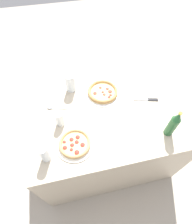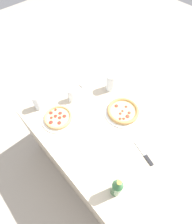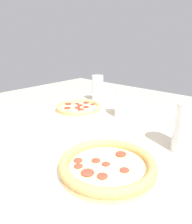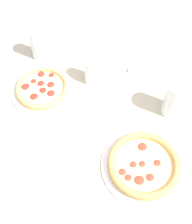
% 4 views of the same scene
% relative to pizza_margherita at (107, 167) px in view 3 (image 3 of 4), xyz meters
% --- Properties ---
extents(pizza_margherita, '(0.30, 0.30, 0.04)m').
position_rel_pizza_margherita_xyz_m(pizza_margherita, '(0.00, 0.00, 0.00)').
color(pizza_margherita, silver).
rests_on(pizza_margherita, table).
extents(pizza_salami, '(0.27, 0.27, 0.04)m').
position_rel_pizza_margherita_xyz_m(pizza_salami, '(-0.30, -0.42, -0.00)').
color(pizza_salami, silver).
rests_on(pizza_salami, table).
extents(glass_lemonade, '(0.08, 0.08, 0.16)m').
position_rel_pizza_margherita_xyz_m(glass_lemonade, '(-0.25, 0.11, 0.05)').
color(glass_lemonade, white).
rests_on(glass_lemonade, table).
extents(glass_water, '(0.06, 0.06, 0.12)m').
position_rel_pizza_margherita_xyz_m(glass_water, '(-0.38, -0.22, 0.04)').
color(glass_water, white).
rests_on(glass_water, table).
extents(glass_red_wine, '(0.06, 0.06, 0.14)m').
position_rel_pizza_margherita_xyz_m(glass_red_wine, '(-0.50, -0.48, 0.04)').
color(glass_red_wine, white).
rests_on(glass_red_wine, table).
extents(spoon, '(0.16, 0.06, 0.01)m').
position_rel_pizza_margherita_xyz_m(spoon, '(-0.42, -0.07, -0.01)').
color(spoon, silver).
rests_on(spoon, table).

